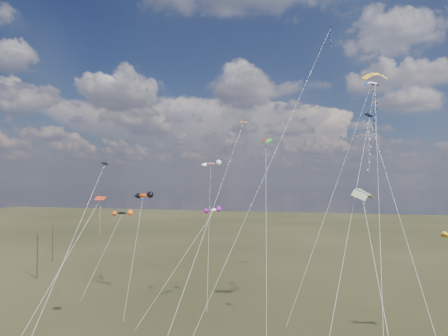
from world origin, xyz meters
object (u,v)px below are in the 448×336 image
(utility_pole_far, at_px, (53,242))
(parafoil_yellow, at_px, (375,75))
(novelty_black_orange, at_px, (122,213))
(utility_pole_near, at_px, (37,255))
(diamond_black_high, at_px, (376,119))

(utility_pole_far, xyz_separation_m, parafoil_yellow, (63.78, -28.11, 24.89))
(parafoil_yellow, distance_m, novelty_black_orange, 42.19)
(utility_pole_near, bearing_deg, parafoil_yellow, -14.20)
(diamond_black_high, xyz_separation_m, parafoil_yellow, (-0.34, -3.69, 4.33))
(novelty_black_orange, bearing_deg, utility_pole_near, 170.45)
(diamond_black_high, relative_size, novelty_black_orange, 2.29)
(utility_pole_near, relative_size, parafoil_yellow, 0.27)
(utility_pole_far, relative_size, diamond_black_high, 0.27)
(utility_pole_near, height_order, parafoil_yellow, parafoil_yellow)
(utility_pole_near, height_order, novelty_black_orange, novelty_black_orange)
(utility_pole_far, bearing_deg, parafoil_yellow, -23.79)
(utility_pole_near, xyz_separation_m, diamond_black_high, (56.12, -10.43, 20.56))
(utility_pole_far, height_order, parafoil_yellow, parafoil_yellow)
(utility_pole_near, height_order, utility_pole_far, same)
(utility_pole_near, xyz_separation_m, parafoil_yellow, (55.78, -14.11, 24.89))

